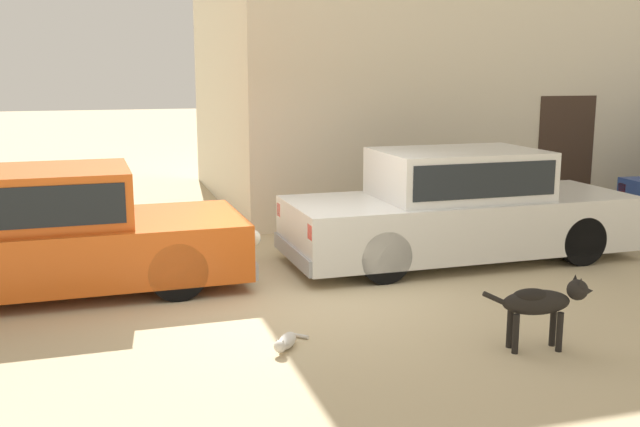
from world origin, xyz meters
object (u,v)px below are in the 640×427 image
at_px(stray_cat, 286,342).
at_px(stray_dog_spotted, 542,302).
at_px(parked_sedan_nearest, 46,231).
at_px(parked_sedan_second, 459,206).

bearing_deg(stray_cat, stray_dog_spotted, 105.62).
height_order(parked_sedan_nearest, stray_cat, parked_sedan_nearest).
xyz_separation_m(parked_sedan_nearest, stray_cat, (2.21, -2.57, -0.66)).
xyz_separation_m(parked_sedan_nearest, parked_sedan_second, (5.27, -0.04, 0.01)).
bearing_deg(stray_cat, parked_sedan_second, 162.10).
bearing_deg(stray_cat, parked_sedan_nearest, -106.86).
bearing_deg(parked_sedan_nearest, parked_sedan_second, -1.65).
distance_m(stray_dog_spotted, stray_cat, 2.40).
height_order(parked_sedan_second, stray_dog_spotted, parked_sedan_second).
bearing_deg(parked_sedan_second, stray_cat, -141.18).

